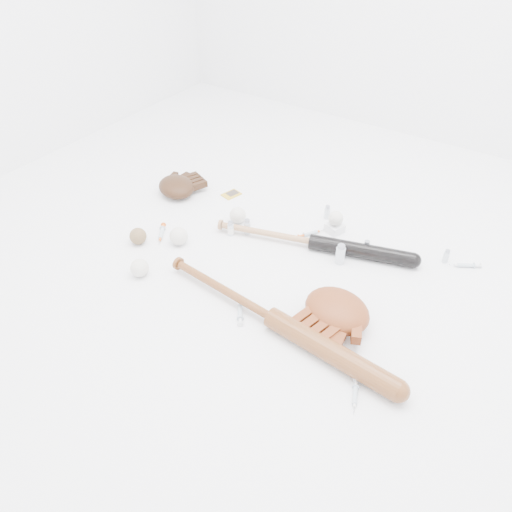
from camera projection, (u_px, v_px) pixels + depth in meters
The scene contains 22 objects.
bat_dark at pixel (312, 242), 2.07m from camera, with size 0.87×0.06×0.06m, color black, non-canonical shape.
bat_wood at pixel (273, 318), 1.72m from camera, with size 1.00×0.07×0.07m, color brown, non-canonical shape.
glove_dark at pixel (176, 186), 2.40m from camera, with size 0.23×0.23×0.08m, color #311B0D, non-canonical shape.
glove_tan at pixel (337, 310), 1.73m from camera, with size 0.29×0.29×0.10m, color brown, non-canonical shape.
trading_card at pixel (231, 194), 2.42m from camera, with size 0.06×0.09×0.00m, color gold.
pedestal at pixel (335, 228), 2.17m from camera, with size 0.07×0.07×0.04m, color white.
baseball_on_pedestal at pixel (336, 218), 2.14m from camera, with size 0.06×0.06×0.06m, color silver.
baseball_left at pixel (179, 236), 2.09m from camera, with size 0.08×0.08×0.08m, color silver.
baseball_upper at pixel (238, 215), 2.21m from camera, with size 0.07×0.07×0.07m, color silver.
baseball_mid at pixel (140, 268), 1.93m from camera, with size 0.07×0.07×0.07m, color silver.
baseball_aged at pixel (138, 236), 2.09m from camera, with size 0.07×0.07×0.07m, color brown.
syringe_0 at pixel (161, 233), 2.15m from camera, with size 0.16×0.03×0.02m, color #ADBCC6, non-canonical shape.
syringe_1 at pixel (240, 312), 1.78m from camera, with size 0.15×0.03×0.02m, color #ADBCC6, non-canonical shape.
syringe_2 at pixel (311, 233), 2.16m from camera, with size 0.14×0.02×0.02m, color #ADBCC6, non-canonical shape.
syringe_3 at pixel (355, 395), 1.51m from camera, with size 0.14×0.02×0.02m, color #ADBCC6, non-canonical shape.
syringe_4 at pixel (466, 265), 1.99m from camera, with size 0.14×0.02×0.02m, color #ADBCC6, non-canonical shape.
vial_0 at pixel (366, 248), 2.03m from camera, with size 0.03×0.03×0.07m, color silver.
vial_1 at pixel (446, 256), 2.00m from camera, with size 0.02×0.02×0.06m, color silver.
vial_2 at pixel (247, 226), 2.15m from camera, with size 0.03×0.03×0.07m, color silver.
vial_3 at pixel (340, 254), 1.99m from camera, with size 0.04×0.04×0.09m, color silver.
vial_4 at pixel (231, 228), 2.14m from camera, with size 0.03×0.03×0.07m, color silver.
vial_5 at pixel (327, 212), 2.24m from camera, with size 0.03×0.03×0.07m, color silver.
Camera 1 is at (0.84, -1.28, 1.28)m, focal length 35.00 mm.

